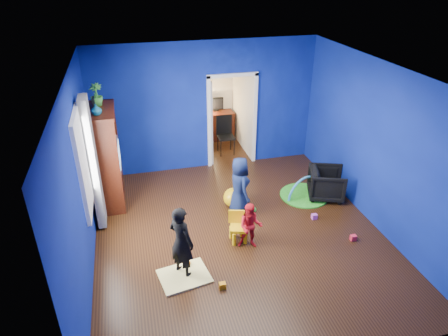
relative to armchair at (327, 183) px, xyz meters
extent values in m
cube|color=black|center=(-2.07, -0.77, -0.32)|extent=(5.00, 5.50, 0.01)
cube|color=white|center=(-2.07, -0.77, 2.58)|extent=(5.00, 5.50, 0.01)
cube|color=navy|center=(-2.07, 1.98, 1.13)|extent=(5.00, 0.02, 2.90)
cube|color=navy|center=(-2.07, -3.52, 1.13)|extent=(5.00, 0.02, 2.90)
cube|color=navy|center=(-4.57, -0.77, 1.13)|extent=(0.02, 5.50, 2.90)
cube|color=navy|center=(0.43, -0.77, 1.13)|extent=(0.02, 5.50, 2.90)
imported|color=black|center=(0.00, 0.00, 0.00)|extent=(0.89, 0.88, 0.64)
imported|color=black|center=(-3.20, -1.52, 0.29)|extent=(0.50, 0.53, 1.21)
imported|color=#0F1739|center=(-1.89, -0.12, 0.27)|extent=(0.45, 0.62, 1.17)
imported|color=red|center=(-1.99, -1.15, 0.10)|extent=(0.49, 0.43, 0.84)
imported|color=#0C4B61|center=(-4.29, 0.62, 1.74)|extent=(0.24, 0.24, 0.20)
imported|color=green|center=(-4.29, 1.14, 1.85)|extent=(0.27, 0.27, 0.41)
cube|color=#3F130A|center=(-4.29, 0.92, 0.66)|extent=(0.58, 1.14, 1.96)
cube|color=silver|center=(-4.25, 0.92, 0.70)|extent=(0.46, 0.70, 0.54)
cube|color=#F2E07A|center=(-3.20, -1.62, -0.30)|extent=(0.84, 0.72, 0.03)
sphere|color=yellow|center=(-1.94, 0.13, -0.13)|extent=(0.39, 0.39, 0.39)
cube|color=yellow|center=(-2.14, -0.95, -0.07)|extent=(0.35, 0.35, 0.50)
cylinder|color=#2D9421|center=(-0.41, 0.14, -0.31)|extent=(0.99, 0.99, 0.03)
torus|color=#3F8CD8|center=(-0.41, 0.14, -0.30)|extent=(0.85, 0.34, 0.88)
cube|color=white|center=(-4.56, -0.42, 1.23)|extent=(0.03, 0.95, 1.55)
cube|color=slate|center=(-4.44, 0.13, 0.93)|extent=(0.14, 0.42, 2.40)
cube|color=white|center=(-1.47, 1.98, 0.73)|extent=(1.16, 0.10, 2.10)
cube|color=#3D140A|center=(-1.47, 3.49, 0.06)|extent=(0.88, 0.44, 0.75)
cube|color=black|center=(-1.47, 3.61, 0.63)|extent=(0.40, 0.05, 0.32)
sphere|color=#FFD88C|center=(-1.75, 3.55, 0.61)|extent=(0.14, 0.14, 0.14)
cube|color=black|center=(-1.47, 2.53, 0.14)|extent=(0.40, 0.40, 0.92)
cube|color=white|center=(-1.47, 3.60, 1.70)|extent=(0.88, 0.24, 0.04)
cube|color=red|center=(-0.18, -1.44, -0.27)|extent=(0.10, 0.08, 0.10)
sphere|color=#2581D3|center=(-0.14, 0.12, -0.26)|extent=(0.11, 0.11, 0.11)
cube|color=orange|center=(-2.68, -2.00, -0.27)|extent=(0.10, 0.08, 0.10)
sphere|color=green|center=(-1.61, -0.17, -0.26)|extent=(0.11, 0.11, 0.11)
cube|color=#B845B5|center=(-0.56, -0.68, -0.27)|extent=(0.10, 0.08, 0.10)
sphere|color=orange|center=(-3.11, -1.37, -0.26)|extent=(0.11, 0.11, 0.11)
camera|label=1|loc=(-3.75, -6.32, 4.08)|focal=32.00mm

